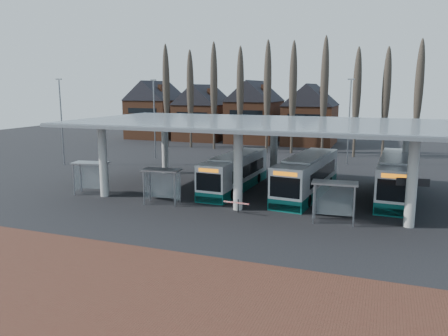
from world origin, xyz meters
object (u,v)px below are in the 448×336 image
(bus_3, at_px, (396,178))
(shelter_0, at_px, (92,171))
(bus_1, at_px, (235,173))
(shelter_1, at_px, (163,178))
(shelter_2, at_px, (335,193))
(bus_2, at_px, (307,176))

(bus_3, bearing_deg, shelter_0, -160.14)
(bus_3, distance_m, shelter_0, 26.03)
(bus_1, relative_size, shelter_1, 3.66)
(shelter_2, bearing_deg, bus_2, 109.30)
(shelter_1, bearing_deg, shelter_2, -7.87)
(bus_2, xyz_separation_m, bus_3, (7.19, 1.69, 0.04))
(bus_3, bearing_deg, bus_1, -170.25)
(bus_2, distance_m, shelter_2, 7.90)
(bus_1, height_order, bus_3, bus_3)
(bus_1, xyz_separation_m, shelter_2, (9.63, -7.12, 0.56))
(bus_3, relative_size, shelter_1, 4.03)
(shelter_0, bearing_deg, shelter_2, -12.73)
(bus_2, distance_m, shelter_0, 18.68)
(bus_2, distance_m, bus_3, 7.39)
(bus_1, distance_m, bus_3, 13.83)
(bus_2, xyz_separation_m, shelter_2, (3.11, -7.25, 0.45))
(bus_1, height_order, shelter_0, bus_1)
(shelter_1, relative_size, shelter_2, 1.00)
(bus_1, distance_m, shelter_0, 12.66)
(bus_3, xyz_separation_m, shelter_0, (-24.80, -7.91, 0.38))
(shelter_1, xyz_separation_m, shelter_2, (13.37, -0.28, 0.03))
(shelter_2, bearing_deg, bus_3, 61.55)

